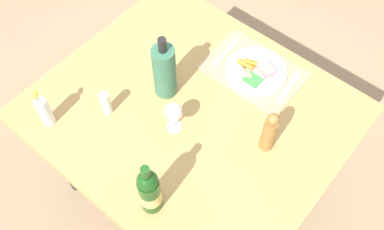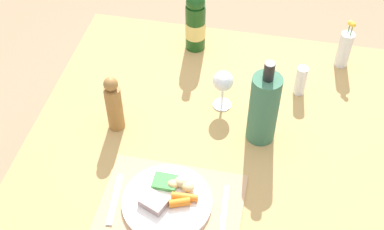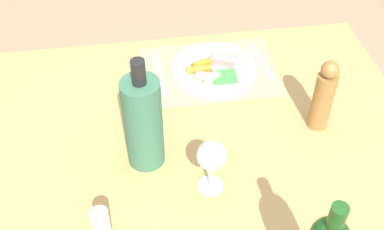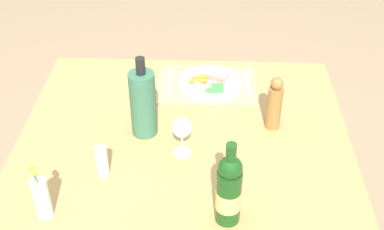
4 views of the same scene
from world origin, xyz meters
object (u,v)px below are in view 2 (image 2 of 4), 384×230
(knife, at_px, (224,214))
(pepper_mill, at_px, (114,104))
(fork, at_px, (115,199))
(dinner_plate, at_px, (168,200))
(wine_glass, at_px, (224,82))
(salt_shaker, at_px, (301,81))
(wine_bottle, at_px, (195,21))
(flower_vase, at_px, (344,49))
(dining_table, at_px, (216,144))
(cooler_bottle, at_px, (264,108))

(knife, height_order, pepper_mill, pepper_mill)
(fork, xyz_separation_m, pepper_mill, (-0.08, 0.28, 0.09))
(dinner_plate, bearing_deg, wine_glass, 77.76)
(dinner_plate, xyz_separation_m, salt_shaker, (0.34, 0.54, 0.04))
(salt_shaker, distance_m, wine_glass, 0.28)
(wine_bottle, xyz_separation_m, flower_vase, (0.54, 0.01, -0.04))
(dining_table, bearing_deg, knife, -76.90)
(cooler_bottle, xyz_separation_m, wine_glass, (-0.14, 0.11, -0.02))
(dining_table, height_order, knife, knife)
(wine_glass, relative_size, pepper_mill, 0.69)
(wine_bottle, bearing_deg, salt_shaker, -23.34)
(fork, xyz_separation_m, flower_vase, (0.63, 0.74, 0.07))
(knife, bearing_deg, wine_glass, 95.99)
(cooler_bottle, bearing_deg, flower_vase, 58.24)
(cooler_bottle, xyz_separation_m, flower_vase, (0.25, 0.41, -0.05))
(dining_table, height_order, cooler_bottle, cooler_bottle)
(wine_glass, bearing_deg, flower_vase, 37.09)
(salt_shaker, bearing_deg, pepper_mill, -154.15)
(wine_glass, xyz_separation_m, pepper_mill, (-0.32, -0.16, -0.01))
(knife, relative_size, wine_glass, 1.31)
(dinner_plate, bearing_deg, fork, -171.35)
(pepper_mill, bearing_deg, wine_glass, 26.70)
(wine_glass, height_order, pepper_mill, pepper_mill)
(pepper_mill, bearing_deg, dinner_plate, -47.97)
(salt_shaker, distance_m, flower_vase, 0.23)
(knife, bearing_deg, wine_bottle, 103.81)
(dinner_plate, height_order, flower_vase, flower_vase)
(flower_vase, bearing_deg, dining_table, -134.56)
(fork, bearing_deg, flower_vase, 43.26)
(dinner_plate, height_order, wine_bottle, wine_bottle)
(salt_shaker, relative_size, wine_bottle, 0.39)
(flower_vase, bearing_deg, salt_shaker, -128.19)
(salt_shaker, bearing_deg, fork, -131.35)
(knife, bearing_deg, fork, 178.86)
(knife, distance_m, pepper_mill, 0.49)
(dinner_plate, bearing_deg, salt_shaker, 57.59)
(wine_glass, distance_m, flower_vase, 0.49)
(dining_table, distance_m, dinner_plate, 0.34)
(wine_bottle, bearing_deg, pepper_mill, -110.83)
(dinner_plate, bearing_deg, knife, -3.28)
(knife, height_order, cooler_bottle, cooler_bottle)
(wine_bottle, xyz_separation_m, cooler_bottle, (0.29, -0.40, 0.01))
(dining_table, height_order, wine_glass, wine_glass)
(cooler_bottle, bearing_deg, salt_shaker, 64.14)
(pepper_mill, bearing_deg, flower_vase, 32.67)
(knife, relative_size, wine_bottle, 0.67)
(dining_table, height_order, pepper_mill, pepper_mill)
(wine_glass, height_order, flower_vase, flower_vase)
(flower_vase, height_order, pepper_mill, pepper_mill)
(flower_vase, bearing_deg, dinner_plate, -123.95)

